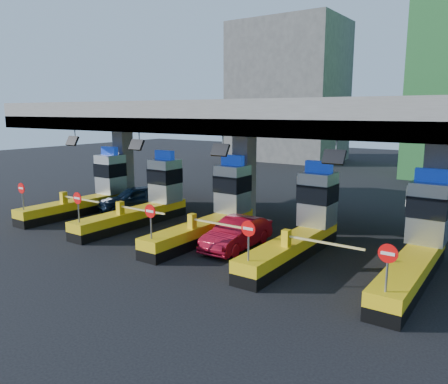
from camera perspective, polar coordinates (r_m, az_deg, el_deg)
The scene contains 10 objects.
ground at distance 23.17m, azimuth -1.39°, elevation -5.81°, with size 120.00×120.00×0.00m, color black.
toll_canopy at distance 24.61m, azimuth 2.56°, elevation 9.62°, with size 28.00×12.09×7.00m.
toll_lane_far_left at distance 29.90m, azimuth -16.72°, elevation 0.22°, with size 4.43×8.00×4.16m.
toll_lane_left at distance 26.22m, azimuth -9.88°, elevation -0.89°, with size 4.43×8.00×4.16m.
toll_lane_center at distance 23.04m, azimuth -0.99°, elevation -2.32°, with size 4.43×8.00×4.16m.
toll_lane_right at distance 20.59m, azimuth 10.39°, elevation -4.05°, with size 4.43×8.00×4.16m.
toll_lane_far_right at distance 19.17m, azimuth 24.18°, elevation -5.92°, with size 4.43×8.00×4.16m.
bg_building_concrete at distance 60.43m, azimuth 8.33°, elevation 12.78°, with size 14.00×10.00×18.00m, color #4C4C49.
van at distance 29.26m, azimuth -11.44°, elevation -0.86°, with size 1.99×4.95×1.69m, color black.
red_car at distance 21.03m, azimuth 1.69°, elevation -5.43°, with size 1.56×4.46×1.47m, color maroon.
Camera 1 is at (13.16, -17.92, 6.52)m, focal length 35.00 mm.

